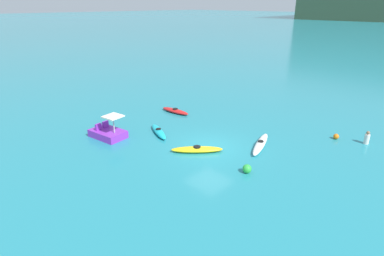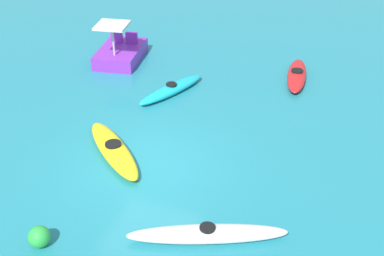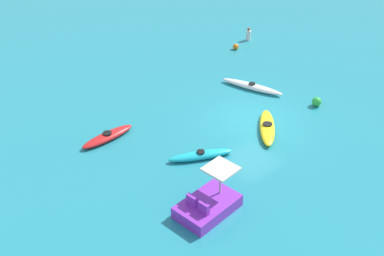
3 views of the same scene
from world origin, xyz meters
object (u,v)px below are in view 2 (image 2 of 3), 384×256
object	(u,v)px
kayak_cyan	(171,89)
buoy_green	(39,237)
kayak_yellow	(114,150)
kayak_white	(207,234)
pedal_boat_purple	(120,52)
kayak_red	(297,75)

from	to	relation	value
kayak_cyan	buoy_green	world-z (taller)	buoy_green
kayak_yellow	kayak_cyan	bearing A→B (deg)	177.36
kayak_white	buoy_green	bearing A→B (deg)	-67.93
pedal_boat_purple	buoy_green	bearing A→B (deg)	16.04
kayak_cyan	pedal_boat_purple	world-z (taller)	pedal_boat_purple
kayak_white	kayak_cyan	xyz separation A→B (m)	(-6.21, -3.26, 0.00)
kayak_red	kayak_yellow	size ratio (longest dim) A/B	1.01
buoy_green	kayak_yellow	bearing A→B (deg)	-178.74
kayak_white	buoy_green	size ratio (longest dim) A/B	7.21
kayak_yellow	buoy_green	distance (m)	3.66
kayak_red	kayak_yellow	distance (m)	7.51
kayak_red	pedal_boat_purple	size ratio (longest dim) A/B	1.07
pedal_boat_purple	kayak_yellow	bearing A→B (deg)	24.43
kayak_red	kayak_yellow	world-z (taller)	same
kayak_yellow	pedal_boat_purple	bearing A→B (deg)	-155.57
kayak_cyan	kayak_red	bearing A→B (deg)	123.04
kayak_yellow	buoy_green	bearing A→B (deg)	1.26
kayak_red	kayak_cyan	size ratio (longest dim) A/B	0.97
kayak_white	buoy_green	xyz separation A→B (m)	(1.36, -3.36, 0.08)
pedal_boat_purple	buoy_green	size ratio (longest dim) A/B	5.37
kayak_red	kayak_cyan	world-z (taller)	same
kayak_cyan	buoy_green	size ratio (longest dim) A/B	5.89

